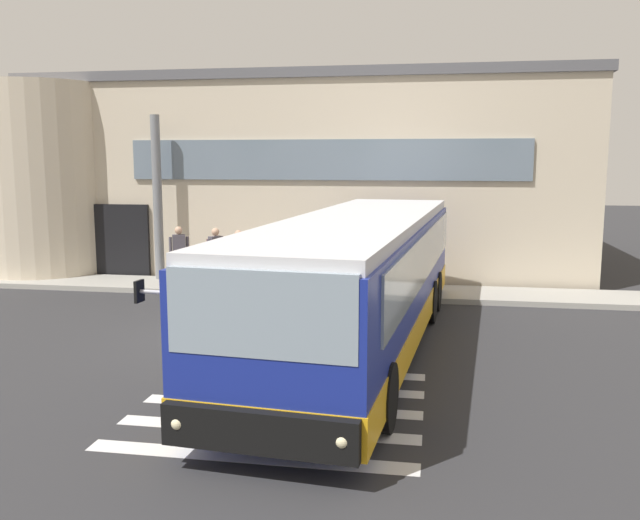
% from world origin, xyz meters
% --- Properties ---
extents(ground_plane, '(80.00, 90.00, 0.02)m').
position_xyz_m(ground_plane, '(0.00, 0.00, -0.01)').
color(ground_plane, '#2B2B2D').
rests_on(ground_plane, ground).
extents(bay_paint_stripes, '(4.40, 3.96, 0.01)m').
position_xyz_m(bay_paint_stripes, '(2.00, -4.20, 0.00)').
color(bay_paint_stripes, silver).
rests_on(bay_paint_stripes, ground).
extents(terminal_building, '(19.85, 13.80, 6.51)m').
position_xyz_m(terminal_building, '(-0.67, 11.56, 3.25)').
color(terminal_building, beige).
rests_on(terminal_building, ground).
extents(boarding_curb, '(22.05, 2.00, 0.15)m').
position_xyz_m(boarding_curb, '(0.00, 4.80, 0.07)').
color(boarding_curb, '#9E9B93').
rests_on(boarding_curb, ground).
extents(entry_support_column, '(0.28, 0.28, 4.99)m').
position_xyz_m(entry_support_column, '(-4.05, 5.40, 2.64)').
color(entry_support_column, slate).
rests_on(entry_support_column, boarding_curb).
extents(bus_main_foreground, '(4.01, 11.97, 2.70)m').
position_xyz_m(bus_main_foreground, '(2.82, -0.80, 1.34)').
color(bus_main_foreground, navy).
rests_on(bus_main_foreground, ground).
extents(passenger_near_column, '(0.55, 0.35, 1.68)m').
position_xyz_m(passenger_near_column, '(-3.25, 5.00, 1.08)').
color(passenger_near_column, '#2D2D33').
rests_on(passenger_near_column, boarding_curb).
extents(passenger_by_doorway, '(0.50, 0.52, 1.68)m').
position_xyz_m(passenger_by_doorway, '(-2.05, 4.79, 1.11)').
color(passenger_by_doorway, '#1E2338').
rests_on(passenger_by_doorway, boarding_curb).
extents(passenger_at_curb_edge, '(0.46, 0.42, 1.68)m').
position_xyz_m(passenger_at_curb_edge, '(-1.18, 4.31, 1.08)').
color(passenger_at_curb_edge, '#1E2338').
rests_on(passenger_at_curb_edge, boarding_curb).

